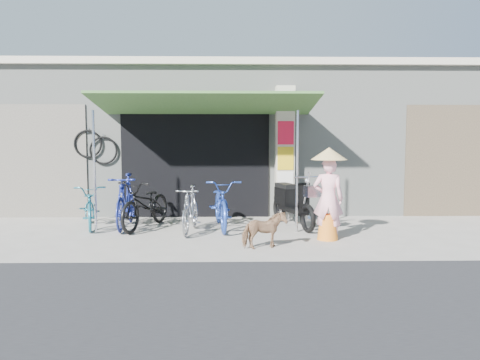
{
  "coord_description": "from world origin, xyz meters",
  "views": [
    {
      "loc": [
        -0.39,
        -8.24,
        1.81
      ],
      "look_at": [
        -0.2,
        1.0,
        1.0
      ],
      "focal_mm": 35.0,
      "sensor_mm": 36.0,
      "label": 1
    }
  ],
  "objects_px": {
    "bike_navy": "(221,204)",
    "bike_silver": "(190,209)",
    "bike_teal": "(90,206)",
    "street_dog": "(264,230)",
    "moped": "(292,202)",
    "nun": "(328,194)",
    "bike_black": "(146,204)",
    "bike_blue": "(126,201)"
  },
  "relations": [
    {
      "from": "bike_blue",
      "to": "street_dog",
      "type": "bearing_deg",
      "value": -36.46
    },
    {
      "from": "street_dog",
      "to": "moped",
      "type": "distance_m",
      "value": 2.12
    },
    {
      "from": "moped",
      "to": "bike_black",
      "type": "bearing_deg",
      "value": 166.03
    },
    {
      "from": "bike_silver",
      "to": "street_dog",
      "type": "bearing_deg",
      "value": -39.99
    },
    {
      "from": "bike_silver",
      "to": "nun",
      "type": "relative_size",
      "value": 0.91
    },
    {
      "from": "bike_black",
      "to": "moped",
      "type": "xyz_separation_m",
      "value": [
        2.98,
        0.18,
        0.01
      ]
    },
    {
      "from": "bike_teal",
      "to": "bike_navy",
      "type": "bearing_deg",
      "value": -20.05
    },
    {
      "from": "bike_black",
      "to": "nun",
      "type": "distance_m",
      "value": 3.66
    },
    {
      "from": "bike_teal",
      "to": "bike_silver",
      "type": "relative_size",
      "value": 1.12
    },
    {
      "from": "bike_black",
      "to": "street_dog",
      "type": "xyz_separation_m",
      "value": [
        2.26,
        -1.8,
        -0.19
      ]
    },
    {
      "from": "moped",
      "to": "bike_silver",
      "type": "bearing_deg",
      "value": 179.25
    },
    {
      "from": "bike_black",
      "to": "moped",
      "type": "bearing_deg",
      "value": 21.24
    },
    {
      "from": "bike_navy",
      "to": "moped",
      "type": "relative_size",
      "value": 1.02
    },
    {
      "from": "bike_blue",
      "to": "moped",
      "type": "xyz_separation_m",
      "value": [
        3.41,
        0.11,
        -0.05
      ]
    },
    {
      "from": "bike_blue",
      "to": "moped",
      "type": "relative_size",
      "value": 0.97
    },
    {
      "from": "bike_black",
      "to": "nun",
      "type": "height_order",
      "value": "nun"
    },
    {
      "from": "street_dog",
      "to": "moped",
      "type": "relative_size",
      "value": 0.38
    },
    {
      "from": "bike_blue",
      "to": "street_dog",
      "type": "relative_size",
      "value": 2.53
    },
    {
      "from": "bike_teal",
      "to": "nun",
      "type": "bearing_deg",
      "value": -31.93
    },
    {
      "from": "nun",
      "to": "bike_navy",
      "type": "bearing_deg",
      "value": -15.81
    },
    {
      "from": "bike_navy",
      "to": "moped",
      "type": "distance_m",
      "value": 1.47
    },
    {
      "from": "bike_teal",
      "to": "bike_navy",
      "type": "distance_m",
      "value": 2.69
    },
    {
      "from": "moped",
      "to": "street_dog",
      "type": "bearing_deg",
      "value": -127.34
    },
    {
      "from": "bike_silver",
      "to": "nun",
      "type": "height_order",
      "value": "nun"
    },
    {
      "from": "bike_teal",
      "to": "bike_black",
      "type": "distance_m",
      "value": 1.18
    },
    {
      "from": "bike_navy",
      "to": "street_dog",
      "type": "xyz_separation_m",
      "value": [
        0.74,
        -1.77,
        -0.2
      ]
    },
    {
      "from": "bike_navy",
      "to": "bike_silver",
      "type": "bearing_deg",
      "value": -152.34
    },
    {
      "from": "bike_blue",
      "to": "nun",
      "type": "xyz_separation_m",
      "value": [
        3.89,
        -1.2,
        0.28
      ]
    },
    {
      "from": "bike_silver",
      "to": "bike_navy",
      "type": "distance_m",
      "value": 0.72
    },
    {
      "from": "bike_blue",
      "to": "bike_navy",
      "type": "bearing_deg",
      "value": -4.49
    },
    {
      "from": "bike_teal",
      "to": "bike_silver",
      "type": "bearing_deg",
      "value": -31.71
    },
    {
      "from": "bike_teal",
      "to": "street_dog",
      "type": "height_order",
      "value": "bike_teal"
    },
    {
      "from": "bike_silver",
      "to": "nun",
      "type": "xyz_separation_m",
      "value": [
        2.53,
        -0.7,
        0.37
      ]
    },
    {
      "from": "bike_silver",
      "to": "nun",
      "type": "bearing_deg",
      "value": -9.63
    },
    {
      "from": "bike_black",
      "to": "bike_navy",
      "type": "xyz_separation_m",
      "value": [
        1.52,
        -0.03,
        0.01
      ]
    },
    {
      "from": "bike_blue",
      "to": "bike_navy",
      "type": "xyz_separation_m",
      "value": [
        1.95,
        -0.1,
        -0.05
      ]
    },
    {
      "from": "street_dog",
      "to": "bike_black",
      "type": "bearing_deg",
      "value": 33.19
    },
    {
      "from": "bike_teal",
      "to": "bike_blue",
      "type": "xyz_separation_m",
      "value": [
        0.74,
        -0.06,
        0.11
      ]
    },
    {
      "from": "bike_silver",
      "to": "bike_teal",
      "type": "bearing_deg",
      "value": 170.78
    },
    {
      "from": "bike_navy",
      "to": "nun",
      "type": "xyz_separation_m",
      "value": [
        1.94,
        -1.1,
        0.32
      ]
    },
    {
      "from": "bike_silver",
      "to": "bike_navy",
      "type": "relative_size",
      "value": 0.79
    },
    {
      "from": "bike_teal",
      "to": "bike_blue",
      "type": "bearing_deg",
      "value": -21.22
    }
  ]
}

